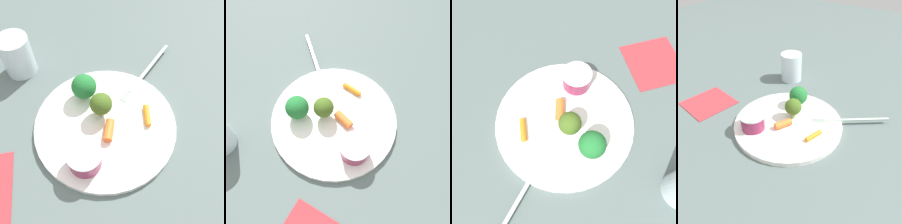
% 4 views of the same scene
% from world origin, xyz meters
% --- Properties ---
extents(ground_plane, '(2.40, 2.40, 0.00)m').
position_xyz_m(ground_plane, '(0.00, 0.00, 0.00)').
color(ground_plane, '#536260').
extents(plate, '(0.26, 0.26, 0.01)m').
position_xyz_m(plate, '(0.00, 0.00, 0.01)').
color(plate, white).
rests_on(plate, ground_plane).
extents(sauce_cup, '(0.06, 0.06, 0.04)m').
position_xyz_m(sauce_cup, '(0.06, -0.06, 0.03)').
color(sauce_cup, maroon).
rests_on(sauce_cup, plate).
extents(broccoli_floret_0, '(0.04, 0.04, 0.05)m').
position_xyz_m(broccoli_floret_0, '(-0.02, -0.00, 0.04)').
color(broccoli_floret_0, '#90A869').
rests_on(broccoli_floret_0, plate).
extents(broccoli_floret_1, '(0.05, 0.05, 0.06)m').
position_xyz_m(broccoli_floret_1, '(-0.07, -0.02, 0.04)').
color(broccoli_floret_1, '#91B25D').
rests_on(broccoli_floret_1, plate).
extents(carrot_stick_0, '(0.04, 0.03, 0.02)m').
position_xyz_m(carrot_stick_0, '(0.02, 0.00, 0.02)').
color(carrot_stick_0, orange).
rests_on(carrot_stick_0, plate).
extents(carrot_stick_1, '(0.04, 0.02, 0.01)m').
position_xyz_m(carrot_stick_1, '(0.01, 0.08, 0.02)').
color(carrot_stick_1, orange).
rests_on(carrot_stick_1, plate).
extents(fork, '(0.12, 0.16, 0.00)m').
position_xyz_m(fork, '(-0.09, 0.12, 0.01)').
color(fork, '#ACC3B4').
rests_on(fork, plate).
extents(drinking_glass, '(0.06, 0.06, 0.09)m').
position_xyz_m(drinking_glass, '(-0.20, -0.12, 0.04)').
color(drinking_glass, silver).
rests_on(drinking_glass, ground_plane).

